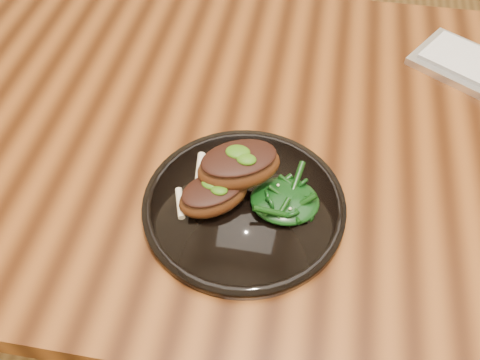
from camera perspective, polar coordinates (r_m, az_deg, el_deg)
name	(u,v)px	position (r m, az deg, el deg)	size (l,w,h in m)	color
desk	(361,176)	(0.91, 12.80, 0.42)	(1.60, 0.80, 0.75)	black
plate	(244,205)	(0.74, 0.43, -2.72)	(0.28, 0.28, 0.02)	black
lamb_chop_front	(213,194)	(0.71, -2.91, -1.52)	(0.12, 0.11, 0.04)	#46220D
lamb_chop_back	(238,165)	(0.72, -0.17, 1.61)	(0.14, 0.12, 0.05)	#46220D
herb_smear	(227,166)	(0.77, -1.37, 1.55)	(0.08, 0.05, 0.00)	#1D4907
greens_heap	(285,198)	(0.72, 4.83, -1.91)	(0.09, 0.09, 0.04)	black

